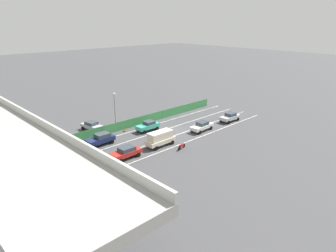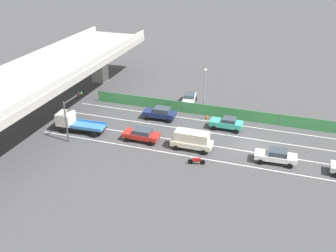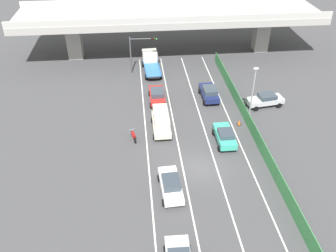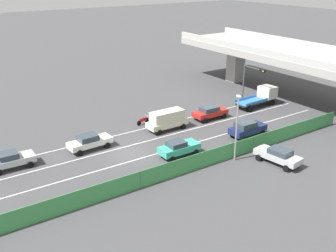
% 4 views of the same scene
% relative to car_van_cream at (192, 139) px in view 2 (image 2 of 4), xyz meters
% --- Properties ---
extents(ground_plane, '(300.00, 300.00, 0.00)m').
position_rel_car_van_cream_xyz_m(ground_plane, '(3.18, -6.76, -1.29)').
color(ground_plane, '#424244').
extents(lane_line_left_edge, '(0.14, 44.16, 0.01)m').
position_rel_car_van_cream_xyz_m(lane_line_left_edge, '(-1.74, -2.68, -1.28)').
color(lane_line_left_edge, silver).
rests_on(lane_line_left_edge, ground).
extents(lane_line_mid_left, '(0.14, 44.16, 0.01)m').
position_rel_car_van_cream_xyz_m(lane_line_mid_left, '(1.54, -2.68, -1.28)').
color(lane_line_mid_left, silver).
rests_on(lane_line_mid_left, ground).
extents(lane_line_mid_right, '(0.14, 44.16, 0.01)m').
position_rel_car_van_cream_xyz_m(lane_line_mid_right, '(4.82, -2.68, -1.28)').
color(lane_line_mid_right, silver).
rests_on(lane_line_mid_right, ground).
extents(lane_line_right_edge, '(0.14, 44.16, 0.01)m').
position_rel_car_van_cream_xyz_m(lane_line_right_edge, '(8.11, -2.68, -1.28)').
color(lane_line_right_edge, silver).
rests_on(lane_line_right_edge, ground).
extents(elevated_overpass, '(46.13, 10.18, 7.48)m').
position_rel_car_van_cream_xyz_m(elevated_overpass, '(3.18, 21.40, 4.52)').
color(elevated_overpass, '#A09E99').
rests_on(elevated_overpass, ground).
extents(green_fence, '(0.10, 40.26, 1.64)m').
position_rel_car_van_cream_xyz_m(green_fence, '(9.80, -2.68, -0.47)').
color(green_fence, '#3D8E4C').
rests_on(green_fence, ground).
extents(car_van_cream, '(2.05, 4.87, 2.29)m').
position_rel_car_van_cream_xyz_m(car_van_cream, '(0.00, 0.00, 0.00)').
color(car_van_cream, beige).
rests_on(car_van_cream, ground).
extents(car_sedan_navy, '(2.10, 4.44, 1.75)m').
position_rel_car_van_cream_xyz_m(car_sedan_navy, '(6.62, 6.30, -0.32)').
color(car_sedan_navy, navy).
rests_on(car_sedan_navy, ground).
extents(car_sedan_red, '(2.03, 4.47, 1.61)m').
position_rel_car_van_cream_xyz_m(car_sedan_red, '(0.02, 6.40, -0.38)').
color(car_sedan_red, red).
rests_on(car_sedan_red, ground).
extents(car_taxi_teal, '(1.94, 4.22, 1.65)m').
position_rel_car_van_cream_xyz_m(car_taxi_teal, '(6.47, -2.98, -0.38)').
color(car_taxi_teal, teal).
rests_on(car_taxi_teal, ground).
extents(car_hatchback_white, '(2.11, 4.66, 1.62)m').
position_rel_car_van_cream_xyz_m(car_hatchback_white, '(0.02, -9.72, -0.40)').
color(car_hatchback_white, silver).
rests_on(car_hatchback_white, ground).
extents(flatbed_truck_blue, '(2.62, 6.39, 2.44)m').
position_rel_car_van_cream_xyz_m(flatbed_truck_blue, '(-0.21, 15.84, -0.02)').
color(flatbed_truck_blue, black).
rests_on(flatbed_truck_blue, ground).
extents(motorcycle, '(0.69, 1.92, 0.93)m').
position_rel_car_van_cream_xyz_m(motorcycle, '(-3.12, -1.41, -0.83)').
color(motorcycle, black).
rests_on(motorcycle, ground).
extents(parked_wagon_silver, '(4.70, 2.48, 1.58)m').
position_rel_car_van_cream_xyz_m(parked_wagon_silver, '(13.16, 3.98, -0.41)').
color(parked_wagon_silver, '#B2B5B7').
rests_on(parked_wagon_silver, ground).
extents(traffic_light, '(3.96, 0.45, 5.36)m').
position_rel_car_van_cream_xyz_m(traffic_light, '(-1.63, 14.87, 2.55)').
color(traffic_light, '#47474C').
rests_on(traffic_light, ground).
extents(street_lamp, '(0.60, 0.36, 6.68)m').
position_rel_car_van_cream_xyz_m(street_lamp, '(10.29, 1.05, 2.80)').
color(street_lamp, gray).
rests_on(street_lamp, ground).
extents(traffic_cone, '(0.47, 0.47, 0.63)m').
position_rel_car_van_cream_xyz_m(traffic_cone, '(8.93, 0.21, -0.99)').
color(traffic_cone, orange).
rests_on(traffic_cone, ground).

